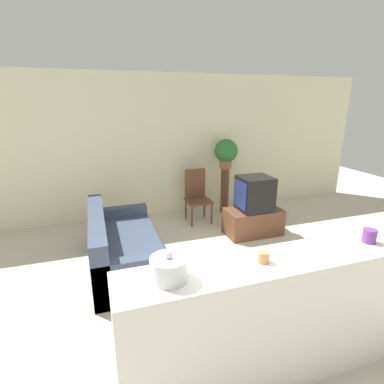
{
  "coord_description": "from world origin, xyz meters",
  "views": [
    {
      "loc": [
        -1.17,
        -2.24,
        2.2
      ],
      "look_at": [
        0.23,
        1.95,
        0.85
      ],
      "focal_mm": 28.0,
      "sensor_mm": 36.0,
      "label": 1
    }
  ],
  "objects_px": {
    "wooden_chair": "(197,194)",
    "decorative_bowl": "(169,268)",
    "television": "(254,193)",
    "potted_plant": "(226,152)",
    "couch": "(122,248)"
  },
  "relations": [
    {
      "from": "potted_plant",
      "to": "television",
      "type": "bearing_deg",
      "value": -89.18
    },
    {
      "from": "wooden_chair",
      "to": "decorative_bowl",
      "type": "bearing_deg",
      "value": -112.22
    },
    {
      "from": "television",
      "to": "wooden_chair",
      "type": "relative_size",
      "value": 0.58
    },
    {
      "from": "couch",
      "to": "television",
      "type": "height_order",
      "value": "television"
    },
    {
      "from": "potted_plant",
      "to": "decorative_bowl",
      "type": "bearing_deg",
      "value": -119.64
    },
    {
      "from": "television",
      "to": "wooden_chair",
      "type": "xyz_separation_m",
      "value": [
        -0.7,
        0.88,
        -0.21
      ]
    },
    {
      "from": "potted_plant",
      "to": "wooden_chair",
      "type": "bearing_deg",
      "value": -159.92
    },
    {
      "from": "couch",
      "to": "decorative_bowl",
      "type": "distance_m",
      "value": 2.32
    },
    {
      "from": "potted_plant",
      "to": "decorative_bowl",
      "type": "distance_m",
      "value": 4.17
    },
    {
      "from": "television",
      "to": "decorative_bowl",
      "type": "distance_m",
      "value": 3.27
    },
    {
      "from": "couch",
      "to": "television",
      "type": "relative_size",
      "value": 3.3
    },
    {
      "from": "television",
      "to": "decorative_bowl",
      "type": "xyz_separation_m",
      "value": [
        -2.08,
        -2.49,
        0.43
      ]
    },
    {
      "from": "wooden_chair",
      "to": "potted_plant",
      "type": "relative_size",
      "value": 1.71
    },
    {
      "from": "couch",
      "to": "television",
      "type": "bearing_deg",
      "value": 8.94
    },
    {
      "from": "television",
      "to": "potted_plant",
      "type": "xyz_separation_m",
      "value": [
        -0.02,
        1.13,
        0.52
      ]
    }
  ]
}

